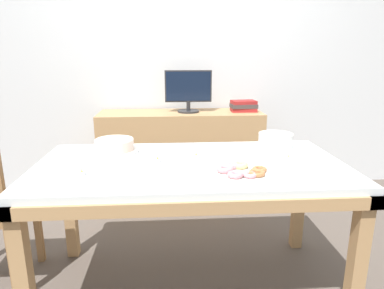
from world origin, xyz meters
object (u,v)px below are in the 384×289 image
tealight_near_cakes (82,173)px  plate_stack (275,140)px  pastry_platter (243,172)px  tealight_left_edge (158,160)px  cake_chocolate_round (115,146)px  tealight_centre (196,156)px  computer_monitor (188,91)px  tealight_near_front (289,158)px  book_stack (244,106)px

tealight_near_cakes → plate_stack: bearing=21.7°
pastry_platter → tealight_near_cakes: 0.78m
pastry_platter → tealight_left_edge: size_ratio=8.65×
plate_stack → tealight_near_cakes: bearing=-158.3°
cake_chocolate_round → pastry_platter: size_ratio=0.84×
tealight_centre → tealight_near_cakes: size_ratio=1.00×
computer_monitor → plate_stack: computer_monitor is taller
computer_monitor → tealight_centre: computer_monitor is taller
tealight_centre → tealight_near_front: 0.51m
tealight_centre → tealight_left_edge: same height
plate_stack → pastry_platter: bearing=-122.7°
book_stack → tealight_left_edge: book_stack is taller
book_stack → computer_monitor: bearing=-179.8°
tealight_centre → tealight_near_cakes: (-0.57, -0.24, 0.00)m
computer_monitor → tealight_left_edge: size_ratio=10.60×
plate_stack → tealight_centre: size_ratio=5.25×
tealight_centre → tealight_near_cakes: same height
computer_monitor → tealight_near_front: bearing=-70.8°
pastry_platter → tealight_left_edge: (-0.42, 0.23, -0.00)m
computer_monitor → tealight_centre: 1.30m
cake_chocolate_round → tealight_near_cakes: bearing=-104.0°
computer_monitor → pastry_platter: 1.59m
cake_chocolate_round → tealight_left_edge: (0.26, -0.21, -0.03)m
pastry_platter → tealight_near_front: (0.30, 0.21, -0.00)m
plate_stack → tealight_near_cakes: 1.17m
pastry_platter → tealight_centre: pastry_platter is taller
tealight_left_edge → computer_monitor: bearing=79.6°
book_stack → tealight_near_front: (-0.04, -1.36, -0.09)m
book_stack → tealight_centre: bearing=-113.1°
book_stack → plate_stack: 1.10m
plate_stack → tealight_near_front: size_ratio=5.25×
pastry_platter → tealight_near_cakes: (-0.78, 0.05, -0.00)m
pastry_platter → tealight_left_edge: 0.48m
tealight_centre → tealight_near_front: same height
cake_chocolate_round → tealight_near_front: 1.01m
computer_monitor → plate_stack: bearing=-66.4°
book_stack → tealight_near_front: size_ratio=5.94×
pastry_platter → plate_stack: (0.31, 0.48, 0.03)m
computer_monitor → plate_stack: size_ratio=2.02×
cake_chocolate_round → plate_stack: size_ratio=1.38×
tealight_left_edge → plate_stack: bearing=18.9°
book_stack → plate_stack: (-0.04, -1.09, -0.05)m
book_stack → pastry_platter: (-0.34, -1.57, -0.08)m
computer_monitor → tealight_centre: size_ratio=10.60×
tealight_left_edge → tealight_near_front: bearing=-1.2°
plate_stack → tealight_left_edge: 0.77m
cake_chocolate_round → pastry_platter: bearing=-33.1°
pastry_platter → plate_stack: plate_stack is taller
tealight_near_cakes → tealight_left_edge: bearing=27.0°
pastry_platter → computer_monitor: bearing=96.3°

